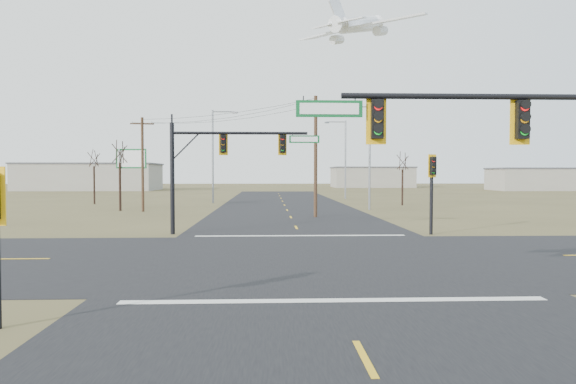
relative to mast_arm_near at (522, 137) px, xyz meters
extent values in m
plane|color=brown|center=(-5.09, 7.89, -4.59)|extent=(320.00, 320.00, 0.00)
cube|color=black|center=(-5.09, 7.89, -4.58)|extent=(160.00, 14.00, 0.02)
cube|color=black|center=(-5.09, 7.89, -4.58)|extent=(14.00, 160.00, 0.02)
cube|color=silver|center=(-5.09, 0.39, -4.56)|extent=(12.00, 0.40, 0.01)
cube|color=silver|center=(-5.09, 15.39, -4.56)|extent=(12.00, 0.40, 0.01)
cylinder|color=black|center=(-0.49, 0.00, 1.09)|extent=(8.98, 0.16, 0.16)
cube|color=#0B5023|center=(-5.30, 0.00, 0.74)|extent=(1.80, 0.05, 0.45)
cylinder|color=black|center=(-12.59, 16.64, -1.31)|extent=(0.26, 0.26, 6.57)
cylinder|color=black|center=(-8.60, 16.64, 1.38)|extent=(7.98, 0.17, 0.17)
cube|color=#0B5023|center=(-4.79, 16.64, 1.03)|extent=(1.80, 0.05, 0.45)
cylinder|color=black|center=(2.64, 15.90, -2.31)|extent=(0.20, 0.20, 4.56)
cylinder|color=#48301E|center=(-3.06, 27.97, 0.36)|extent=(0.29, 0.29, 9.91)
cube|color=#48301E|center=(-3.06, 27.97, 4.71)|extent=(2.41, 0.51, 0.12)
cylinder|color=#48301E|center=(-18.72, 34.84, -0.17)|extent=(0.26, 0.26, 8.84)
cube|color=#48301E|center=(-18.72, 34.84, 3.65)|extent=(2.15, 0.49, 0.12)
cylinder|color=gray|center=(-22.60, 40.88, -1.50)|extent=(0.16, 0.16, 6.18)
cylinder|color=gray|center=(-20.12, 40.88, -1.50)|extent=(0.16, 0.16, 6.18)
cube|color=#0B5023|center=(-21.36, 40.88, 0.56)|extent=(3.28, 0.54, 2.06)
cylinder|color=gray|center=(3.07, 36.43, 0.58)|extent=(0.21, 0.21, 10.34)
cylinder|color=gray|center=(1.83, 36.43, 5.55)|extent=(2.48, 0.12, 0.12)
cube|color=gray|center=(0.59, 36.43, 5.45)|extent=(0.62, 0.42, 0.19)
cylinder|color=gray|center=(4.02, 58.44, 0.94)|extent=(0.22, 0.22, 11.06)
cylinder|color=gray|center=(2.69, 58.44, 6.27)|extent=(2.66, 0.13, 0.13)
cube|color=gray|center=(1.36, 58.44, 6.17)|extent=(0.67, 0.47, 0.20)
cylinder|color=gray|center=(-13.63, 48.57, 1.03)|extent=(0.22, 0.22, 11.24)
cylinder|color=gray|center=(-12.28, 48.57, 6.45)|extent=(2.70, 0.13, 0.13)
cube|color=gray|center=(-10.93, 48.57, 6.35)|extent=(0.66, 0.40, 0.20)
cylinder|color=black|center=(-21.17, 36.02, -2.29)|extent=(0.23, 0.23, 4.61)
cylinder|color=black|center=(-27.26, 46.89, -2.38)|extent=(0.20, 0.20, 4.43)
cylinder|color=black|center=(8.21, 43.40, -2.58)|extent=(0.21, 0.21, 4.03)
cube|color=gray|center=(-45.09, 97.89, -1.84)|extent=(28.00, 14.00, 5.50)
cube|color=gray|center=(19.91, 117.89, -2.09)|extent=(20.00, 12.00, 5.00)
cube|color=gray|center=(49.91, 92.89, -2.34)|extent=(18.00, 10.00, 4.50)
cylinder|color=white|center=(10.07, 83.42, 27.15)|extent=(6.00, 6.17, 11.43)
camera|label=1|loc=(-6.96, -13.82, -1.00)|focal=32.00mm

